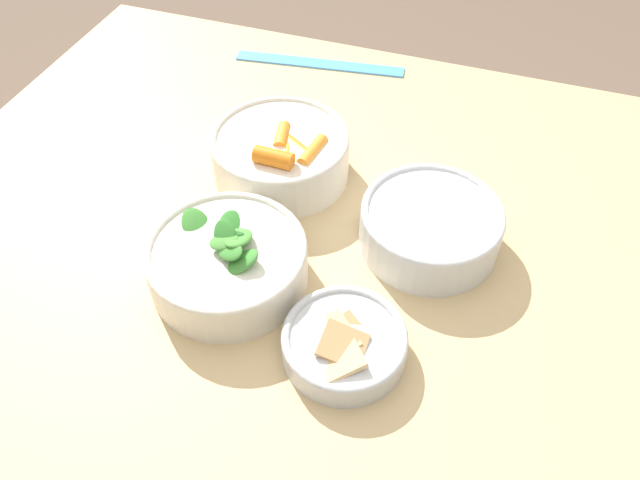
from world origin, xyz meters
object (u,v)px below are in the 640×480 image
bowl_beans_hotdog (430,228)px  bowl_cookies (344,343)px  ruler (319,64)px  bowl_greens (228,261)px  bowl_carrots (281,154)px

bowl_beans_hotdog → bowl_cookies: size_ratio=1.28×
ruler → bowl_greens: bearing=-83.9°
bowl_carrots → bowl_greens: 0.20m
bowl_carrots → bowl_cookies: bowl_carrots is taller
bowl_beans_hotdog → bowl_cookies: bowl_beans_hotdog is taller
ruler → bowl_cookies: bearing=-68.4°
bowl_carrots → bowl_cookies: size_ratio=1.39×
bowl_cookies → ruler: bowl_cookies is taller
bowl_greens → ruler: size_ratio=0.65×
bowl_beans_hotdog → ruler: size_ratio=0.60×
bowl_greens → bowl_beans_hotdog: 0.26m
bowl_greens → bowl_beans_hotdog: (0.22, 0.14, -0.00)m
bowl_beans_hotdog → bowl_cookies: 0.20m
bowl_carrots → bowl_greens: size_ratio=1.00×
bowl_beans_hotdog → bowl_cookies: bearing=-105.5°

